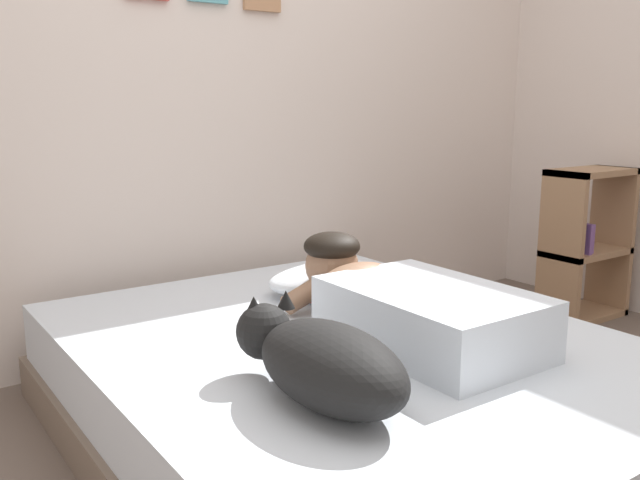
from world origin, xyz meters
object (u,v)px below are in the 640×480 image
bed (348,391)px  pillow (330,278)px  person_lying (400,301)px  cell_phone (292,353)px  bookshelf (584,244)px  coffee_cup (319,291)px  dog (322,361)px

bed → pillow: (0.27, 0.46, 0.23)m
person_lying → cell_phone: (-0.37, 0.04, -0.10)m
bookshelf → coffee_cup: bearing=178.7°
bed → pillow: size_ratio=3.78×
person_lying → bookshelf: 1.63m
dog → cell_phone: bearing=70.2°
pillow → coffee_cup: bearing=-143.9°
coffee_cup → bookshelf: size_ratio=0.17×
person_lying → coffee_cup: person_lying is taller
bookshelf → cell_phone: bearing=-169.3°
coffee_cup → bookshelf: bookshelf is taller
dog → cell_phone: size_ratio=4.11×
coffee_cup → bookshelf: (1.58, -0.03, -0.01)m
pillow → cell_phone: size_ratio=3.71×
cell_phone → bookshelf: 1.99m
coffee_cup → bookshelf: bearing=-1.3°
bed → dog: bearing=-135.3°
bed → coffee_cup: bearing=67.5°
coffee_cup → person_lying: bearing=-90.4°
person_lying → coffee_cup: (0.00, 0.44, -0.07)m
pillow → person_lying: size_ratio=0.57×
coffee_cup → cell_phone: (-0.38, -0.40, -0.03)m
pillow → dog: 0.99m
bed → pillow: bearing=60.1°
bed → person_lying: 0.33m
person_lying → coffee_cup: size_ratio=7.36×
dog → coffee_cup: bearing=55.5°
bed → person_lying: bearing=-20.2°
dog → coffee_cup: size_ratio=4.60×
pillow → person_lying: person_lying is taller
bed → cell_phone: bearing=-175.7°
person_lying → dog: person_lying is taller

